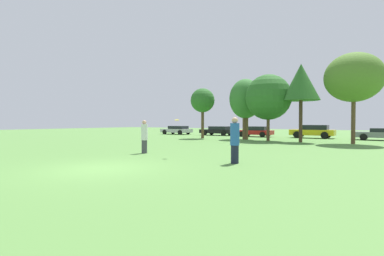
{
  "coord_description": "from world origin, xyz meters",
  "views": [
    {
      "loc": [
        8.68,
        -6.82,
        1.71
      ],
      "look_at": [
        0.63,
        5.06,
        1.4
      ],
      "focal_mm": 26.97,
      "sensor_mm": 36.0,
      "label": 1
    }
  ],
  "objects_px": {
    "frisbee": "(177,120)",
    "tree_4": "(354,78)",
    "tree_0": "(203,101)",
    "tree_2": "(268,97)",
    "tree_1": "(245,99)",
    "tree_3": "(301,82)",
    "parked_car_grey": "(382,134)",
    "parked_car_yellow": "(313,131)",
    "parked_car_red": "(256,131)",
    "parked_car_silver": "(177,130)",
    "person_thrower": "(144,137)",
    "person_catcher": "(235,140)",
    "parked_car_black": "(218,130)"
  },
  "relations": [
    {
      "from": "frisbee",
      "to": "parked_car_yellow",
      "type": "height_order",
      "value": "frisbee"
    },
    {
      "from": "tree_0",
      "to": "tree_3",
      "type": "height_order",
      "value": "tree_3"
    },
    {
      "from": "tree_2",
      "to": "parked_car_grey",
      "type": "distance_m",
      "value": 11.23
    },
    {
      "from": "person_thrower",
      "to": "tree_3",
      "type": "distance_m",
      "value": 15.05
    },
    {
      "from": "tree_1",
      "to": "parked_car_silver",
      "type": "bearing_deg",
      "value": 157.11
    },
    {
      "from": "parked_car_grey",
      "to": "tree_2",
      "type": "bearing_deg",
      "value": 38.2
    },
    {
      "from": "person_catcher",
      "to": "tree_0",
      "type": "relative_size",
      "value": 0.37
    },
    {
      "from": "tree_1",
      "to": "tree_2",
      "type": "height_order",
      "value": "tree_2"
    },
    {
      "from": "parked_car_silver",
      "to": "tree_3",
      "type": "bearing_deg",
      "value": 160.49
    },
    {
      "from": "tree_1",
      "to": "parked_car_red",
      "type": "bearing_deg",
      "value": 100.88
    },
    {
      "from": "tree_1",
      "to": "tree_2",
      "type": "bearing_deg",
      "value": -23.01
    },
    {
      "from": "parked_car_silver",
      "to": "person_thrower",
      "type": "bearing_deg",
      "value": 123.19
    },
    {
      "from": "tree_0",
      "to": "parked_car_yellow",
      "type": "distance_m",
      "value": 12.06
    },
    {
      "from": "parked_car_red",
      "to": "tree_3",
      "type": "bearing_deg",
      "value": 135.8
    },
    {
      "from": "person_thrower",
      "to": "frisbee",
      "type": "bearing_deg",
      "value": -1.52
    },
    {
      "from": "tree_0",
      "to": "parked_car_yellow",
      "type": "height_order",
      "value": "tree_0"
    },
    {
      "from": "tree_2",
      "to": "parked_car_yellow",
      "type": "xyz_separation_m",
      "value": [
        2.39,
        6.99,
        -3.18
      ]
    },
    {
      "from": "tree_3",
      "to": "parked_car_grey",
      "type": "xyz_separation_m",
      "value": [
        5.65,
        6.67,
        -4.4
      ]
    },
    {
      "from": "frisbee",
      "to": "parked_car_grey",
      "type": "relative_size",
      "value": 0.05
    },
    {
      "from": "parked_car_black",
      "to": "parked_car_yellow",
      "type": "xyz_separation_m",
      "value": [
        11.32,
        0.13,
        0.11
      ]
    },
    {
      "from": "person_catcher",
      "to": "parked_car_grey",
      "type": "bearing_deg",
      "value": -95.69
    },
    {
      "from": "frisbee",
      "to": "tree_0",
      "type": "xyz_separation_m",
      "value": [
        -7.41,
        14.19,
        2.09
      ]
    },
    {
      "from": "tree_2",
      "to": "parked_car_grey",
      "type": "bearing_deg",
      "value": 37.9
    },
    {
      "from": "frisbee",
      "to": "tree_3",
      "type": "height_order",
      "value": "tree_3"
    },
    {
      "from": "tree_1",
      "to": "tree_3",
      "type": "relative_size",
      "value": 0.9
    },
    {
      "from": "tree_3",
      "to": "parked_car_black",
      "type": "xyz_separation_m",
      "value": [
        -11.75,
        6.93,
        -4.39
      ]
    },
    {
      "from": "person_thrower",
      "to": "tree_3",
      "type": "height_order",
      "value": "tree_3"
    },
    {
      "from": "parked_car_red",
      "to": "parked_car_yellow",
      "type": "relative_size",
      "value": 0.91
    },
    {
      "from": "tree_0",
      "to": "tree_2",
      "type": "distance_m",
      "value": 7.0
    },
    {
      "from": "tree_3",
      "to": "parked_car_red",
      "type": "distance_m",
      "value": 10.12
    },
    {
      "from": "tree_0",
      "to": "frisbee",
      "type": "bearing_deg",
      "value": -62.42
    },
    {
      "from": "frisbee",
      "to": "tree_4",
      "type": "height_order",
      "value": "tree_4"
    },
    {
      "from": "person_thrower",
      "to": "parked_car_red",
      "type": "relative_size",
      "value": 0.45
    },
    {
      "from": "person_thrower",
      "to": "tree_3",
      "type": "bearing_deg",
      "value": 77.35
    },
    {
      "from": "person_catcher",
      "to": "tree_3",
      "type": "height_order",
      "value": "tree_3"
    },
    {
      "from": "tree_3",
      "to": "parked_car_silver",
      "type": "relative_size",
      "value": 1.53
    },
    {
      "from": "person_thrower",
      "to": "tree_0",
      "type": "bearing_deg",
      "value": 116.75
    },
    {
      "from": "parked_car_yellow",
      "to": "parked_car_red",
      "type": "bearing_deg",
      "value": 6.57
    },
    {
      "from": "person_thrower",
      "to": "frisbee",
      "type": "relative_size",
      "value": 7.52
    },
    {
      "from": "tree_3",
      "to": "person_catcher",
      "type": "bearing_deg",
      "value": -86.69
    },
    {
      "from": "frisbee",
      "to": "tree_0",
      "type": "distance_m",
      "value": 16.14
    },
    {
      "from": "parked_car_silver",
      "to": "tree_0",
      "type": "bearing_deg",
      "value": 142.52
    },
    {
      "from": "frisbee",
      "to": "parked_car_black",
      "type": "distance_m",
      "value": 22.96
    },
    {
      "from": "tree_1",
      "to": "parked_car_silver",
      "type": "distance_m",
      "value": 13.85
    },
    {
      "from": "parked_car_silver",
      "to": "tree_1",
      "type": "bearing_deg",
      "value": 157.41
    },
    {
      "from": "tree_4",
      "to": "parked_car_black",
      "type": "xyz_separation_m",
      "value": [
        -15.59,
        6.65,
        -4.5
      ]
    },
    {
      "from": "tree_0",
      "to": "parked_car_grey",
      "type": "bearing_deg",
      "value": 22.75
    },
    {
      "from": "parked_car_yellow",
      "to": "person_thrower",
      "type": "bearing_deg",
      "value": 78.04
    },
    {
      "from": "person_thrower",
      "to": "parked_car_red",
      "type": "distance_m",
      "value": 20.08
    },
    {
      "from": "parked_car_red",
      "to": "frisbee",
      "type": "bearing_deg",
      "value": 101.66
    }
  ]
}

